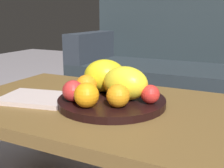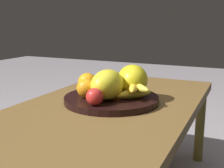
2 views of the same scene
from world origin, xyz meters
The scene contains 11 objects.
coffee_table centered at (0.00, 0.00, 0.40)m, with size 1.18×0.65×0.44m.
fruit_bowl centered at (-0.01, 0.00, 0.45)m, with size 0.38×0.38×0.03m, color black.
melon_large_front centered at (0.03, 0.01, 0.53)m, with size 0.16×0.12×0.12m, color yellow.
melon_smaller_beside centered at (-0.08, 0.07, 0.53)m, with size 0.16×0.12×0.12m, color yellow.
orange_front centered at (-0.04, -0.13, 0.51)m, with size 0.08×0.08×0.08m, color orange.
orange_left centered at (0.05, -0.08, 0.50)m, with size 0.07×0.07×0.07m, color orange.
orange_right centered at (-0.10, -0.02, 0.51)m, with size 0.08×0.08×0.08m, color orange.
apple_left centered at (-0.11, -0.09, 0.50)m, with size 0.07×0.07×0.07m, color red.
apple_right centered at (0.13, 0.00, 0.50)m, with size 0.06×0.06×0.06m, color red.
banana_bunch centered at (-0.03, 0.09, 0.50)m, with size 0.16×0.15×0.06m.
magazine centered at (-0.29, -0.08, 0.45)m, with size 0.25×0.18×0.02m, color beige.
Camera 2 is at (0.98, 0.47, 0.76)m, focal length 45.51 mm.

